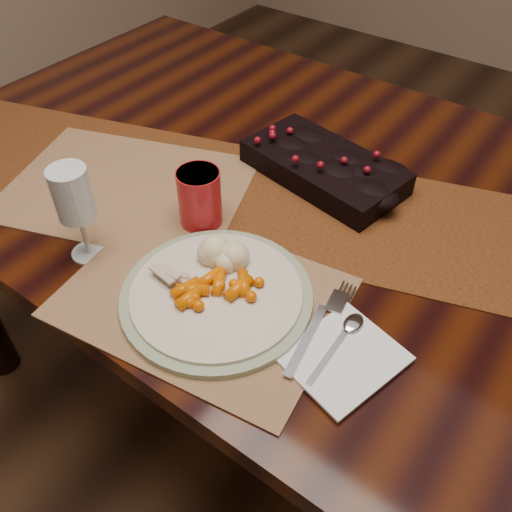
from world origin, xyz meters
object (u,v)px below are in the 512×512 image
Objects in this scene: baby_carrots at (216,290)px; wine_glass at (78,214)px; mashed_potatoes at (223,246)px; dinner_plate at (216,295)px; centerpiece at (324,164)px; napkin at (343,357)px; red_cup at (200,198)px; placemat_main at (202,297)px; turkey_shreds at (170,278)px; dining_table at (315,324)px.

baby_carrots is 0.26m from wine_glass.
baby_carrots is at bearing -58.34° from mashed_potatoes.
mashed_potatoes reaches higher than dinner_plate.
centerpiece is 0.47m from wine_glass.
napkin is 1.48× the size of red_cup.
napkin is at bearing -1.48° from placemat_main.
placemat_main is 0.03m from dinner_plate.
wine_glass reaches higher than turkey_shreds.
baby_carrots is 0.20m from red_cup.
baby_carrots is 0.78× the size of napkin.
centerpiece is 0.75× the size of placemat_main.
mashed_potatoes is at bearing 120.41° from dinner_plate.
napkin reaches higher than dining_table.
centerpiece is 2.99× the size of red_cup.
mashed_potatoes is (-0.02, 0.08, 0.04)m from placemat_main.
centerpiece is at bearing 89.12° from mashed_potatoes.
placemat_main is 0.24m from napkin.
centerpiece reaches higher than dinner_plate.
placemat_main is at bearing -95.75° from dining_table.
dining_table is 0.52m from baby_carrots.
dinner_plate is (0.03, -0.37, -0.02)m from centerpiece.
turkey_shreds is 0.29m from napkin.
mashed_potatoes is at bearing -101.40° from dining_table.
napkin is at bearing 8.01° from wine_glass.
baby_carrots is 0.08m from turkey_shreds.
centerpiece is at bearing 83.68° from placemat_main.
centerpiece is 0.27m from red_cup.
placemat_main is 2.45× the size of wine_glass.
wine_glass is at bearing -116.29° from centerpiece.
red_cup is at bearing 177.21° from napkin.
mashed_potatoes is 0.26m from napkin.
wine_glass is (-0.17, -0.02, 0.06)m from turkey_shreds.
placemat_main is at bearing -87.99° from centerpiece.
baby_carrots is at bearing 9.66° from wine_glass.
turkey_shreds is (-0.05, -0.02, 0.03)m from placemat_main.
placemat_main is 4.73× the size of mashed_potatoes.
turkey_shreds is at bearing 6.89° from wine_glass.
mashed_potatoes is (-0.04, 0.07, 0.03)m from dinner_plate.
turkey_shreds reaches higher than placemat_main.
placemat_main reaches higher than dining_table.
baby_carrots is at bearing -84.10° from centerpiece.
red_cup is at bearing -113.42° from centerpiece.
placemat_main is at bearing -166.70° from baby_carrots.
dining_table is 11.64× the size of napkin.
mashed_potatoes is 1.21× the size of turkey_shreds.
turkey_shreds is at bearing -66.11° from red_cup.
baby_carrots is 0.21m from napkin.
dining_table is 0.64m from wine_glass.
centerpiece is 4.29× the size of turkey_shreds.
placemat_main is at bearing -158.57° from napkin.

